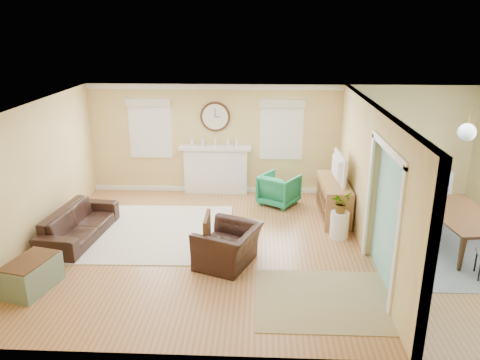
# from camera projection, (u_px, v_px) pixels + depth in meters

# --- Properties ---
(floor) EXTENTS (9.00, 9.00, 0.00)m
(floor) POSITION_uv_depth(u_px,v_px,m) (283.00, 247.00, 8.62)
(floor) COLOR brown
(floor) RESTS_ON ground
(wall_back) EXTENTS (9.00, 0.02, 2.60)m
(wall_back) POSITION_uv_depth(u_px,v_px,m) (279.00, 140.00, 11.04)
(wall_back) COLOR tan
(wall_back) RESTS_ON ground
(wall_front) EXTENTS (9.00, 0.02, 2.60)m
(wall_front) POSITION_uv_depth(u_px,v_px,m) (296.00, 265.00, 5.36)
(wall_front) COLOR tan
(wall_front) RESTS_ON ground
(wall_left) EXTENTS (0.02, 6.00, 2.60)m
(wall_left) POSITION_uv_depth(u_px,v_px,m) (34.00, 177.00, 8.40)
(wall_left) COLOR tan
(wall_left) RESTS_ON ground
(ceiling) EXTENTS (9.00, 6.00, 0.02)m
(ceiling) POSITION_uv_depth(u_px,v_px,m) (287.00, 107.00, 7.78)
(ceiling) COLOR white
(ceiling) RESTS_ON wall_back
(partition) EXTENTS (0.17, 6.00, 2.60)m
(partition) POSITION_uv_depth(u_px,v_px,m) (368.00, 174.00, 8.38)
(partition) COLOR tan
(partition) RESTS_ON ground
(fireplace) EXTENTS (1.70, 0.30, 1.17)m
(fireplace) POSITION_uv_depth(u_px,v_px,m) (216.00, 169.00, 11.22)
(fireplace) COLOR white
(fireplace) RESTS_ON ground
(wall_clock) EXTENTS (0.70, 0.07, 0.70)m
(wall_clock) POSITION_uv_depth(u_px,v_px,m) (215.00, 117.00, 10.90)
(wall_clock) COLOR #4C2D15
(wall_clock) RESTS_ON wall_back
(window_left) EXTENTS (1.05, 0.13, 1.42)m
(window_left) POSITION_uv_depth(u_px,v_px,m) (150.00, 124.00, 11.01)
(window_left) COLOR white
(window_left) RESTS_ON wall_back
(window_right) EXTENTS (1.05, 0.13, 1.42)m
(window_right) POSITION_uv_depth(u_px,v_px,m) (282.00, 125.00, 10.88)
(window_right) COLOR white
(window_right) RESTS_ON wall_back
(pendant) EXTENTS (0.30, 0.30, 0.55)m
(pendant) POSITION_uv_depth(u_px,v_px,m) (467.00, 132.00, 7.78)
(pendant) COLOR gold
(pendant) RESTS_ON ceiling
(rug_cream) EXTENTS (3.19, 2.78, 0.02)m
(rug_cream) POSITION_uv_depth(u_px,v_px,m) (151.00, 231.00, 9.25)
(rug_cream) COLOR beige
(rug_cream) RESTS_ON floor
(rug_jute) EXTENTS (2.06, 1.69, 0.01)m
(rug_jute) POSITION_uv_depth(u_px,v_px,m) (324.00, 299.00, 6.99)
(rug_jute) COLOR tan
(rug_jute) RESTS_ON floor
(rug_grey) EXTENTS (2.57, 3.22, 0.01)m
(rug_grey) POSITION_uv_depth(u_px,v_px,m) (459.00, 246.00, 8.64)
(rug_grey) COLOR slate
(rug_grey) RESTS_ON floor
(sofa) EXTENTS (0.99, 2.09, 0.59)m
(sofa) POSITION_uv_depth(u_px,v_px,m) (79.00, 224.00, 8.91)
(sofa) COLOR black
(sofa) RESTS_ON floor
(eames_chair) EXTENTS (1.24, 1.31, 0.68)m
(eames_chair) POSITION_uv_depth(u_px,v_px,m) (228.00, 246.00, 7.92)
(eames_chair) COLOR black
(eames_chair) RESTS_ON floor
(green_chair) EXTENTS (1.06, 1.06, 0.71)m
(green_chair) POSITION_uv_depth(u_px,v_px,m) (279.00, 189.00, 10.56)
(green_chair) COLOR #197C48
(green_chair) RESTS_ON floor
(trunk) EXTENTS (0.72, 0.97, 0.50)m
(trunk) POSITION_uv_depth(u_px,v_px,m) (32.00, 275.00, 7.20)
(trunk) COLOR gray
(trunk) RESTS_ON floor
(credenza) EXTENTS (0.54, 1.60, 0.80)m
(credenza) POSITION_uv_depth(u_px,v_px,m) (333.00, 199.00, 9.85)
(credenza) COLOR #A57B46
(credenza) RESTS_ON floor
(tv) EXTENTS (0.18, 1.04, 0.60)m
(tv) POSITION_uv_depth(u_px,v_px,m) (335.00, 168.00, 9.63)
(tv) COLOR black
(tv) RESTS_ON credenza
(garden_stool) EXTENTS (0.35, 0.35, 0.52)m
(garden_stool) POSITION_uv_depth(u_px,v_px,m) (339.00, 225.00, 8.94)
(garden_stool) COLOR white
(garden_stool) RESTS_ON floor
(potted_plant) EXTENTS (0.48, 0.48, 0.41)m
(potted_plant) POSITION_uv_depth(u_px,v_px,m) (341.00, 202.00, 8.79)
(potted_plant) COLOR #337F33
(potted_plant) RESTS_ON garden_stool
(dining_table) EXTENTS (1.29, 2.03, 0.67)m
(dining_table) POSITION_uv_depth(u_px,v_px,m) (462.00, 230.00, 8.53)
(dining_table) COLOR #4C2D15
(dining_table) RESTS_ON floor
(dining_chair_n) EXTENTS (0.52, 0.52, 1.04)m
(dining_chair_n) POSITION_uv_depth(u_px,v_px,m) (441.00, 194.00, 9.54)
(dining_chair_n) COLOR slate
(dining_chair_n) RESTS_ON floor
(dining_chair_w) EXTENTS (0.42, 0.42, 0.89)m
(dining_chair_w) POSITION_uv_depth(u_px,v_px,m) (420.00, 219.00, 8.56)
(dining_chair_w) COLOR white
(dining_chair_w) RESTS_ON floor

